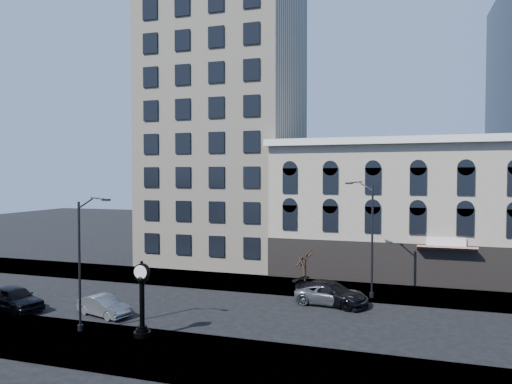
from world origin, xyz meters
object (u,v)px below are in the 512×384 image
(street_clock, at_px, (142,302))
(street_lamp_near, at_px, (87,228))
(car_near_b, at_px, (104,306))
(car_near_a, at_px, (15,298))

(street_clock, relative_size, street_lamp_near, 0.54)
(street_clock, relative_size, car_near_b, 1.08)
(street_clock, xyz_separation_m, car_near_a, (-11.29, 2.19, -1.24))
(street_clock, xyz_separation_m, car_near_b, (-4.64, 2.91, -1.41))
(street_clock, height_order, car_near_b, street_clock)
(car_near_a, bearing_deg, car_near_b, -68.57)
(street_clock, relative_size, car_near_a, 0.89)
(car_near_b, bearing_deg, street_lamp_near, -142.68)
(street_clock, distance_m, street_lamp_near, 5.33)
(street_lamp_near, distance_m, car_near_b, 6.52)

